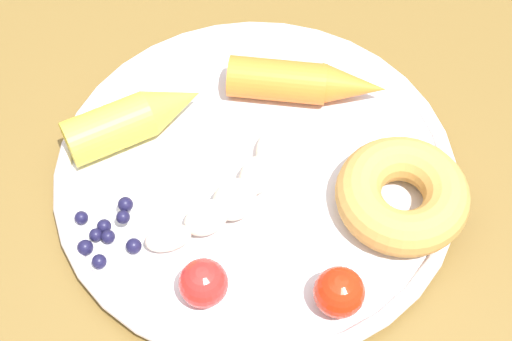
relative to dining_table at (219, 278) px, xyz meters
name	(u,v)px	position (x,y,z in m)	size (l,w,h in m)	color
dining_table	(219,278)	(0.00, 0.00, 0.00)	(1.26, 0.95, 0.72)	brown
plate	(256,173)	(-0.06, 0.01, 0.08)	(0.31, 0.31, 0.02)	silver
banana	(229,197)	(-0.02, 0.00, 0.10)	(0.14, 0.08, 0.03)	beige
carrot_orange	(305,82)	(-0.14, 0.02, 0.10)	(0.06, 0.14, 0.03)	orange
carrot_yellow	(135,118)	(-0.06, -0.09, 0.10)	(0.11, 0.10, 0.04)	yellow
donut	(402,195)	(-0.07, 0.12, 0.10)	(0.10, 0.10, 0.03)	#C68E42
blueberry_pile	(107,233)	(0.03, -0.07, 0.09)	(0.06, 0.06, 0.02)	#191638
tomato_near	(203,283)	(0.05, 0.01, 0.10)	(0.03, 0.03, 0.03)	red
tomato_mid	(339,292)	(0.03, 0.10, 0.10)	(0.04, 0.04, 0.04)	red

